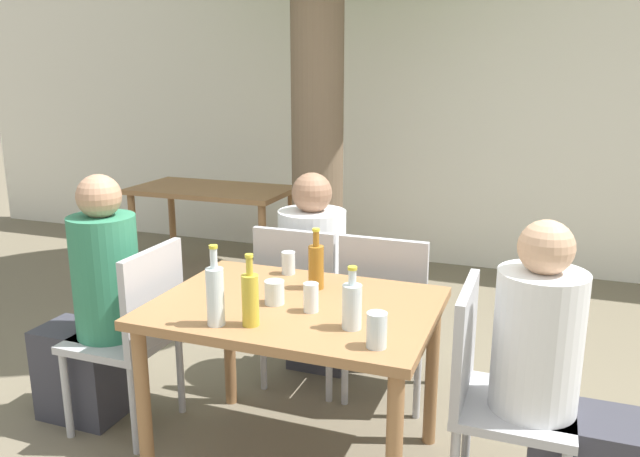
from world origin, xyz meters
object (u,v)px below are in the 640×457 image
drinking_glass_0 (377,330)px  drinking_glass_3 (311,297)px  dining_table_back (212,200)px  person_seated_0 (94,315)px  patio_chair_2 (302,296)px  person_seated_1 (559,397)px  patio_chair_0 (136,327)px  drinking_glass_1 (274,292)px  amber_bottle_3 (316,265)px  dining_table_front (295,325)px  patio_chair_3 (387,308)px  patio_chair_1 (492,387)px  water_bottle_0 (215,294)px  oil_cruet_2 (250,298)px  drinking_glass_2 (288,263)px  person_seated_2 (318,282)px  water_bottle_1 (352,305)px

drinking_glass_0 → drinking_glass_3: (-0.34, 0.23, -0.00)m
dining_table_back → person_seated_0: 2.28m
patio_chair_2 → person_seated_1: person_seated_1 is taller
patio_chair_0 → patio_chair_2: same height
person_seated_1 → drinking_glass_1: (-1.13, -0.04, 0.28)m
amber_bottle_3 → drinking_glass_0: (0.41, -0.50, -0.04)m
dining_table_front → person_seated_0: (-1.05, -0.00, -0.11)m
patio_chair_3 → amber_bottle_3: bearing=64.7°
patio_chair_1 → drinking_glass_1: size_ratio=9.34×
patio_chair_0 → person_seated_1: 1.87m
patio_chair_2 → person_seated_0: bearing=38.7°
patio_chair_3 → person_seated_1: 1.05m
patio_chair_2 → amber_bottle_3: 0.62m
water_bottle_0 → drinking_glass_1: water_bottle_0 is taller
patio_chair_0 → patio_chair_1: 1.63m
water_bottle_0 → oil_cruet_2: (0.13, 0.04, -0.01)m
drinking_glass_0 → drinking_glass_1: bearing=153.0°
patio_chair_0 → drinking_glass_1: patio_chair_0 is taller
oil_cruet_2 → drinking_glass_1: bearing=92.2°
patio_chair_2 → person_seated_1: size_ratio=0.77×
patio_chair_1 → drinking_glass_2: (-1.00, 0.35, 0.29)m
person_seated_1 → drinking_glass_0: 0.75m
water_bottle_0 → drinking_glass_1: bearing=67.4°
dining_table_front → oil_cruet_2: bearing=-104.0°
drinking_glass_2 → person_seated_2: bearing=95.8°
patio_chair_3 → oil_cruet_2: size_ratio=3.27×
patio_chair_1 → oil_cruet_2: bearing=107.2°
amber_bottle_3 → drinking_glass_2: size_ratio=2.54×
patio_chair_1 → person_seated_1: 0.24m
patio_chair_3 → amber_bottle_3: 0.61m
person_seated_1 → patio_chair_3: bearing=51.4°
dining_table_front → patio_chair_3: (0.23, 0.66, -0.13)m
patio_chair_1 → patio_chair_0: bearing=90.0°
patio_chair_3 → drinking_glass_2: (-0.41, -0.31, 0.29)m
dining_table_back → water_bottle_0: size_ratio=4.15×
dining_table_front → drinking_glass_1: 0.17m
oil_cruet_2 → drinking_glass_1: 0.25m
person_seated_1 → patio_chair_2: bearing=63.0°
amber_bottle_3 → dining_table_front: bearing=-95.1°
dining_table_front → water_bottle_0: (-0.19, -0.32, 0.22)m
person_seated_2 → oil_cruet_2: size_ratio=4.16×
patio_chair_0 → person_seated_2: (0.58, 0.89, 0.00)m
dining_table_back → person_seated_0: size_ratio=1.05×
water_bottle_1 → amber_bottle_3: (-0.28, 0.37, 0.01)m
drinking_glass_2 → water_bottle_0: bearing=-91.4°
patio_chair_3 → drinking_glass_1: (-0.31, -0.69, 0.28)m
patio_chair_2 → water_bottle_0: bearing=92.3°
water_bottle_0 → drinking_glass_3: size_ratio=2.67×
water_bottle_1 → patio_chair_0: bearing=171.4°
drinking_glass_0 → water_bottle_1: bearing=135.9°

